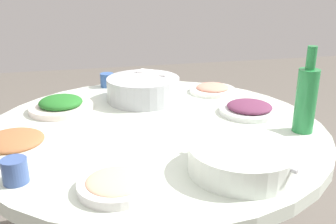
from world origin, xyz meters
TOP-DOWN VIEW (x-y plane):
  - round_dining_table at (0.00, 0.00)m, footprint 1.18×1.18m
  - rice_bowl at (0.01, 0.29)m, footprint 0.30×0.30m
  - soup_bowl at (0.17, -0.37)m, footprint 0.29×0.29m
  - dish_greens at (-0.32, 0.23)m, footprint 0.24×0.24m
  - dish_eggplant at (0.37, 0.04)m, footprint 0.23×0.23m
  - dish_noodles at (-0.17, -0.39)m, footprint 0.19×0.19m
  - dish_stirfry at (-0.45, -0.10)m, footprint 0.23×0.23m
  - dish_shrimp at (0.33, 0.33)m, footprint 0.20×0.20m
  - green_bottle at (0.47, -0.16)m, footprint 0.07×0.07m
  - tea_cup_near at (-0.42, -0.30)m, footprint 0.06×0.06m
  - tea_cup_far at (-0.12, 0.52)m, footprint 0.06×0.06m

SIDE VIEW (x-z plane):
  - round_dining_table at x=0.00m, z-range 0.28..1.00m
  - dish_shrimp at x=0.33m, z-range 0.72..0.76m
  - dish_noodles at x=-0.17m, z-range 0.72..0.76m
  - dish_eggplant at x=0.37m, z-range 0.72..0.76m
  - dish_stirfry at x=-0.45m, z-range 0.72..0.77m
  - dish_greens at x=-0.32m, z-range 0.72..0.78m
  - tea_cup_far at x=-0.12m, z-range 0.72..0.79m
  - tea_cup_near at x=-0.42m, z-range 0.72..0.79m
  - soup_bowl at x=0.17m, z-range 0.72..0.79m
  - rice_bowl at x=0.01m, z-range 0.72..0.83m
  - green_bottle at x=0.47m, z-range 0.70..0.98m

